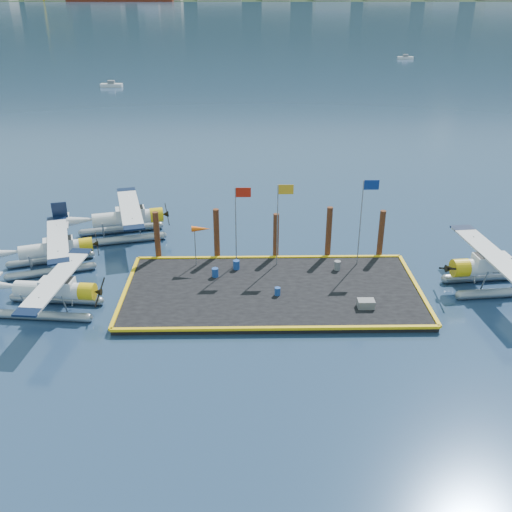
{
  "coord_description": "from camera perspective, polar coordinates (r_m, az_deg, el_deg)",
  "views": [
    {
      "loc": [
        -1.71,
        -34.28,
        19.11
      ],
      "look_at": [
        -1.08,
        2.0,
        1.95
      ],
      "focal_mm": 40.0,
      "sensor_mm": 36.0,
      "label": 1
    }
  ],
  "objects": [
    {
      "name": "piling_2",
      "position": [
        43.31,
        2.01,
        1.88
      ],
      "size": [
        0.44,
        0.44,
        3.8
      ],
      "primitive_type": "cylinder",
      "color": "#451F13",
      "rests_on": "ground"
    },
    {
      "name": "seaplane_a",
      "position": [
        38.8,
        -19.65,
        -3.43
      ],
      "size": [
        8.35,
        9.21,
        3.26
      ],
      "rotation": [
        0.0,
        0.0,
        -1.68
      ],
      "color": "gray",
      "rests_on": "ground"
    },
    {
      "name": "crate",
      "position": [
        37.44,
        10.93,
        -4.7
      ],
      "size": [
        1.08,
        0.72,
        0.54
      ],
      "primitive_type": "cube",
      "color": "slate",
      "rests_on": "dock"
    },
    {
      "name": "windsock",
      "position": [
        41.39,
        -5.53,
        2.63
      ],
      "size": [
        1.4,
        0.44,
        3.12
      ],
      "color": "gray",
      "rests_on": "dock"
    },
    {
      "name": "drum_4",
      "position": [
        41.96,
        8.13,
        -0.93
      ],
      "size": [
        0.48,
        0.48,
        0.68
      ],
      "primitive_type": "cylinder",
      "color": "slate",
      "rests_on": "dock"
    },
    {
      "name": "drum_0",
      "position": [
        40.64,
        -4.11,
        -1.66
      ],
      "size": [
        0.46,
        0.46,
        0.65
      ],
      "primitive_type": "cylinder",
      "color": "navy",
      "rests_on": "dock"
    },
    {
      "name": "flagpole_red",
      "position": [
        40.83,
        -1.76,
        4.17
      ],
      "size": [
        1.14,
        0.08,
        6.0
      ],
      "color": "gray",
      "rests_on": "dock"
    },
    {
      "name": "dock",
      "position": [
        39.19,
        1.63,
        -3.55
      ],
      "size": [
        20.0,
        10.0,
        0.4
      ],
      "primitive_type": "cube",
      "color": "black",
      "rests_on": "ground"
    },
    {
      "name": "flagpole_blue",
      "position": [
        41.58,
        10.76,
        4.55
      ],
      "size": [
        1.14,
        0.08,
        6.5
      ],
      "color": "gray",
      "rests_on": "dock"
    },
    {
      "name": "dock_bumpers",
      "position": [
        39.05,
        1.63,
        -3.18
      ],
      "size": [
        20.25,
        10.25,
        0.18
      ],
      "primitive_type": null,
      "color": "yellow",
      "rests_on": "dock"
    },
    {
      "name": "piling_0",
      "position": [
        43.74,
        -9.86,
        1.89
      ],
      "size": [
        0.44,
        0.44,
        4.0
      ],
      "primitive_type": "cylinder",
      "color": "#451F13",
      "rests_on": "ground"
    },
    {
      "name": "seaplane_b",
      "position": [
        44.73,
        -19.54,
        0.47
      ],
      "size": [
        8.51,
        9.11,
        3.26
      ],
      "rotation": [
        0.0,
        0.0,
        -1.27
      ],
      "color": "gray",
      "rests_on": "ground"
    },
    {
      "name": "seaplane_d",
      "position": [
        42.51,
        22.83,
        -1.15
      ],
      "size": [
        9.36,
        10.32,
        3.66
      ],
      "rotation": [
        0.0,
        0.0,
        1.66
      ],
      "color": "gray",
      "rests_on": "ground"
    },
    {
      "name": "piling_1",
      "position": [
        43.23,
        -3.96,
        2.08
      ],
      "size": [
        0.44,
        0.44,
        4.2
      ],
      "primitive_type": "cylinder",
      "color": "#451F13",
      "rests_on": "ground"
    },
    {
      "name": "drum_5",
      "position": [
        41.65,
        -1.98,
        -0.88
      ],
      "size": [
        0.48,
        0.48,
        0.67
      ],
      "primitive_type": "cylinder",
      "color": "navy",
      "rests_on": "dock"
    },
    {
      "name": "flagpole_yellow",
      "position": [
        40.85,
        2.46,
        4.35
      ],
      "size": [
        1.14,
        0.08,
        6.2
      ],
      "color": "gray",
      "rests_on": "dock"
    },
    {
      "name": "ground",
      "position": [
        39.28,
        1.62,
        -3.81
      ],
      "size": [
        4000.0,
        4000.0,
        0.0
      ],
      "primitive_type": "plane",
      "color": "navy",
      "rests_on": "ground"
    },
    {
      "name": "piling_4",
      "position": [
        44.4,
        12.38,
        2.03
      ],
      "size": [
        0.44,
        0.44,
        4.0
      ],
      "primitive_type": "cylinder",
      "color": "#451F13",
      "rests_on": "ground"
    },
    {
      "name": "drum_3",
      "position": [
        38.21,
        2.16,
        -3.55
      ],
      "size": [
        0.39,
        0.39,
        0.55
      ],
      "primitive_type": "cylinder",
      "color": "navy",
      "rests_on": "dock"
    },
    {
      "name": "seaplane_c",
      "position": [
        48.69,
        -12.88,
        3.53
      ],
      "size": [
        9.39,
        10.15,
        3.6
      ],
      "rotation": [
        0.0,
        0.0,
        -1.32
      ],
      "color": "gray",
      "rests_on": "ground"
    },
    {
      "name": "piling_3",
      "position": [
        43.6,
        7.27,
        2.2
      ],
      "size": [
        0.44,
        0.44,
        4.3
      ],
      "primitive_type": "cylinder",
      "color": "#451F13",
      "rests_on": "ground"
    }
  ]
}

